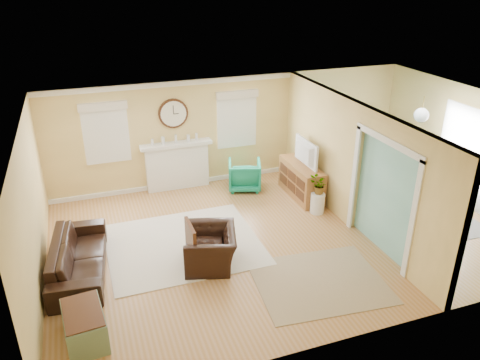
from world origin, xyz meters
The scene contains 29 objects.
floor centered at (0.00, 0.00, 0.00)m, with size 9.00×9.00×0.00m, color #A46D36.
wall_back centered at (0.00, 3.00, 1.30)m, with size 9.00×0.02×2.60m, color tan.
wall_front centered at (0.00, -3.00, 1.30)m, with size 9.00×0.02×2.60m, color tan.
wall_left centered at (-4.50, 0.00, 1.30)m, with size 0.02×6.00×2.60m, color tan.
wall_right centered at (4.50, 0.00, 1.30)m, with size 0.02×6.00×2.60m, color tan.
ceiling centered at (0.00, 0.00, 2.60)m, with size 9.00×6.00×0.02m, color white.
partition centered at (1.51, 0.28, 1.36)m, with size 0.17×6.00×2.60m.
fireplace centered at (-1.50, 2.88, 0.60)m, with size 1.70×0.30×1.17m.
wall_clock centered at (-1.50, 2.97, 1.85)m, with size 0.70×0.07×0.70m.
window_left centered at (-3.05, 2.95, 1.66)m, with size 1.05×0.13×1.42m.
window_right centered at (0.05, 2.95, 1.66)m, with size 1.05×0.13×1.42m.
french_doors centered at (4.45, 0.00, 1.10)m, with size 0.06×1.70×2.20m.
pendant centered at (3.00, 0.00, 2.20)m, with size 0.30×0.30×0.55m.
rug_cream centered at (-1.98, 0.29, 0.01)m, with size 2.89×2.51×0.02m, color beige.
rug_jute centered at (-0.04, -1.66, 0.01)m, with size 2.17×1.78×0.01m, color tan.
rug_grey centered at (3.05, -0.09, 0.01)m, with size 2.18×2.72×0.01m, color slate.
sofa centered at (-3.91, -0.01, 0.32)m, with size 2.21×0.86×0.65m, color black.
eames_chair centered at (-1.66, -0.52, 0.34)m, with size 1.04×0.91×0.68m, color black.
green_chair centered at (0.01, 2.28, 0.35)m, with size 0.76×0.78×0.71m, color #0E8250.
trunk centered at (-3.89, -1.75, 0.26)m, with size 0.62×0.94×0.52m.
credenza centered at (1.13, 1.45, 0.40)m, with size 0.51×1.49×0.80m.
tv centered at (1.11, 1.45, 1.10)m, with size 1.02×0.13×0.59m, color black.
garden_stool centered at (1.10, 0.59, 0.23)m, with size 0.31×0.31×0.45m, color white.
potted_plant centered at (1.10, 0.59, 0.66)m, with size 0.37×0.32×0.41m, color #337F33.
dining_table centered at (3.05, -0.09, 0.32)m, with size 1.83×1.02×0.64m, color #4D2C16.
dining_chair_n centered at (3.14, 0.92, 0.59)m, with size 0.54×0.54×1.01m.
dining_chair_s centered at (2.96, -1.09, 0.58)m, with size 0.46×0.46×0.99m.
dining_chair_w centered at (2.46, -0.10, 0.56)m, with size 0.53×0.53×0.96m.
dining_chair_e centered at (3.74, -0.17, 0.59)m, with size 0.49×0.49×1.00m.
Camera 1 is at (-3.52, -7.43, 4.95)m, focal length 35.00 mm.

